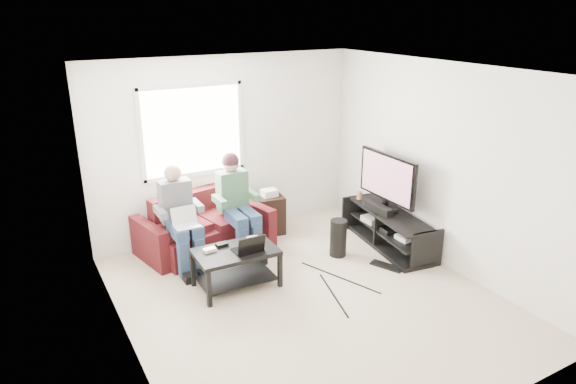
{
  "coord_description": "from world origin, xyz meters",
  "views": [
    {
      "loc": [
        -2.77,
        -4.43,
        3.2
      ],
      "look_at": [
        0.08,
        0.6,
        1.11
      ],
      "focal_mm": 32.0,
      "sensor_mm": 36.0,
      "label": 1
    }
  ],
  "objects": [
    {
      "name": "end_table",
      "position": [
        0.49,
        1.87,
        0.3
      ],
      "size": [
        0.39,
        0.39,
        0.68
      ],
      "color": "black",
      "rests_on": "floor"
    },
    {
      "name": "controller_c",
      "position": [
        -0.3,
        0.8,
        0.5
      ],
      "size": [
        0.15,
        0.11,
        0.04
      ],
      "primitive_type": "cube",
      "rotation": [
        0.0,
        0.0,
        -0.15
      ],
      "color": "gray",
      "rests_on": "coffee_table"
    },
    {
      "name": "soundbar",
      "position": [
        1.6,
        0.72,
        0.57
      ],
      "size": [
        0.12,
        0.5,
        0.1
      ],
      "primitive_type": "cube",
      "color": "black",
      "rests_on": "tv_stand"
    },
    {
      "name": "drink_cup",
      "position": [
        1.67,
        1.25,
        0.58
      ],
      "size": [
        0.08,
        0.08,
        0.12
      ],
      "primitive_type": "cylinder",
      "color": "#9F6C44",
      "rests_on": "tv_stand"
    },
    {
      "name": "console_black",
      "position": [
        1.72,
        0.57,
        0.31
      ],
      "size": [
        0.38,
        0.3,
        0.07
      ],
      "primitive_type": "cube",
      "color": "black",
      "rests_on": "tv_stand"
    },
    {
      "name": "ceiling",
      "position": [
        0.0,
        0.0,
        2.6
      ],
      "size": [
        4.5,
        4.5,
        0.0
      ],
      "primitive_type": "plane",
      "rotation": [
        3.14,
        0.0,
        0.0
      ],
      "color": "white",
      "rests_on": "wall_back"
    },
    {
      "name": "sofa",
      "position": [
        -0.58,
        1.81,
        0.3
      ],
      "size": [
        1.85,
        1.06,
        0.79
      ],
      "color": "#441115",
      "rests_on": "floor"
    },
    {
      "name": "coffee_table",
      "position": [
        -0.6,
        0.65,
        0.36
      ],
      "size": [
        0.99,
        0.62,
        0.48
      ],
      "color": "black",
      "rests_on": "floor"
    },
    {
      "name": "wall_back",
      "position": [
        0.0,
        2.25,
        1.3
      ],
      "size": [
        4.5,
        0.0,
        4.5
      ],
      "primitive_type": "plane",
      "rotation": [
        1.57,
        0.0,
        0.0
      ],
      "color": "silver",
      "rests_on": "floor"
    },
    {
      "name": "wall_left",
      "position": [
        -2.0,
        0.0,
        1.3
      ],
      "size": [
        0.0,
        4.5,
        4.5
      ],
      "primitive_type": "plane",
      "rotation": [
        1.57,
        0.0,
        1.57
      ],
      "color": "silver",
      "rests_on": "floor"
    },
    {
      "name": "floor",
      "position": [
        0.0,
        0.0,
        0.0
      ],
      "size": [
        4.5,
        4.5,
        0.0
      ],
      "primitive_type": "plane",
      "color": "beige",
      "rests_on": "ground"
    },
    {
      "name": "controller_b",
      "position": [
        -0.7,
        0.83,
        0.5
      ],
      "size": [
        0.14,
        0.1,
        0.04
      ],
      "primitive_type": "cube",
      "rotation": [
        0.0,
        0.0,
        0.04
      ],
      "color": "black",
      "rests_on": "coffee_table"
    },
    {
      "name": "console_grey",
      "position": [
        1.72,
        0.92,
        0.31
      ],
      "size": [
        0.34,
        0.26,
        0.08
      ],
      "primitive_type": "cube",
      "color": "gray",
      "rests_on": "tv_stand"
    },
    {
      "name": "person_left",
      "position": [
        -0.98,
        1.53,
        0.72
      ],
      "size": [
        0.4,
        0.7,
        1.32
      ],
      "color": "navy",
      "rests_on": "sofa"
    },
    {
      "name": "keyboard_floor",
      "position": [
        1.3,
        0.13,
        0.01
      ],
      "size": [
        0.31,
        0.46,
        0.02
      ],
      "primitive_type": "cube",
      "rotation": [
        0.0,
        0.0,
        0.41
      ],
      "color": "black",
      "rests_on": "floor"
    },
    {
      "name": "console_white",
      "position": [
        1.72,
        0.22,
        0.3
      ],
      "size": [
        0.3,
        0.22,
        0.06
      ],
      "primitive_type": "cube",
      "color": "silver",
      "rests_on": "tv_stand"
    },
    {
      "name": "laptop_black",
      "position": [
        -0.48,
        0.57,
        0.6
      ],
      "size": [
        0.37,
        0.29,
        0.24
      ],
      "primitive_type": null,
      "rotation": [
        0.0,
        0.0,
        -0.15
      ],
      "color": "black",
      "rests_on": "coffee_table"
    },
    {
      "name": "wall_front",
      "position": [
        0.0,
        -2.25,
        1.3
      ],
      "size": [
        4.5,
        0.0,
        4.5
      ],
      "primitive_type": "plane",
      "rotation": [
        -1.57,
        0.0,
        0.0
      ],
      "color": "silver",
      "rests_on": "floor"
    },
    {
      "name": "window",
      "position": [
        -0.5,
        2.23,
        1.6
      ],
      "size": [
        1.48,
        0.04,
        1.28
      ],
      "color": "white",
      "rests_on": "wall_back"
    },
    {
      "name": "subwoofer",
      "position": [
        0.94,
        0.73,
        0.26
      ],
      "size": [
        0.23,
        0.23,
        0.51
      ],
      "primitive_type": "cylinder",
      "color": "black",
      "rests_on": "floor"
    },
    {
      "name": "controller_a",
      "position": [
        -0.88,
        0.77,
        0.5
      ],
      "size": [
        0.14,
        0.09,
        0.04
      ],
      "primitive_type": "cube",
      "rotation": [
        0.0,
        0.0,
        0.03
      ],
      "color": "silver",
      "rests_on": "coffee_table"
    },
    {
      "name": "tv",
      "position": [
        1.71,
        0.72,
        0.98
      ],
      "size": [
        0.12,
        1.1,
        0.81
      ],
      "color": "black",
      "rests_on": "tv_stand"
    },
    {
      "name": "laptop_silver",
      "position": [
        -0.98,
        1.29,
        0.69
      ],
      "size": [
        0.38,
        0.34,
        0.24
      ],
      "primitive_type": null,
      "rotation": [
        0.0,
        0.0,
        0.45
      ],
      "color": "silver",
      "rests_on": "person_left"
    },
    {
      "name": "wall_right",
      "position": [
        2.0,
        0.0,
        1.3
      ],
      "size": [
        0.0,
        4.5,
        4.5
      ],
      "primitive_type": "plane",
      "rotation": [
        1.57,
        0.0,
        -1.57
      ],
      "color": "silver",
      "rests_on": "floor"
    },
    {
      "name": "person_right",
      "position": [
        -0.18,
        1.55,
        0.78
      ],
      "size": [
        0.4,
        0.71,
        1.37
      ],
      "color": "navy",
      "rests_on": "sofa"
    },
    {
      "name": "tv_stand",
      "position": [
        1.72,
        0.62,
        0.23
      ],
      "size": [
        0.68,
        1.62,
        0.52
      ],
      "color": "black",
      "rests_on": "floor"
    }
  ]
}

